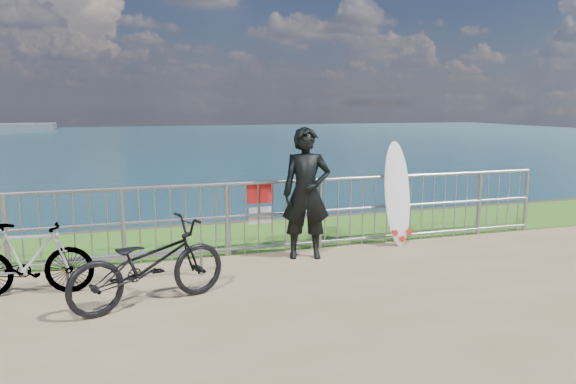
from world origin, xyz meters
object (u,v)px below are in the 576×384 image
object	(u,v)px
surfboard	(397,197)
bicycle_far	(28,259)
surfer	(306,193)
bicycle_near	(149,264)

from	to	relation	value
surfboard	bicycle_far	distance (m)	5.49
surfer	surfboard	bearing A→B (deg)	24.43
bicycle_near	bicycle_far	size ratio (longest dim) A/B	1.25
surfer	bicycle_far	bearing A→B (deg)	-156.81
surfer	surfboard	world-z (taller)	surfer
surfer	bicycle_near	distance (m)	2.78
bicycle_near	bicycle_far	bearing A→B (deg)	40.62
bicycle_near	bicycle_far	xyz separation A→B (m)	(-1.34, 0.79, -0.04)
bicycle_far	bicycle_near	bearing A→B (deg)	-114.73
surfboard	bicycle_near	distance (m)	4.40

